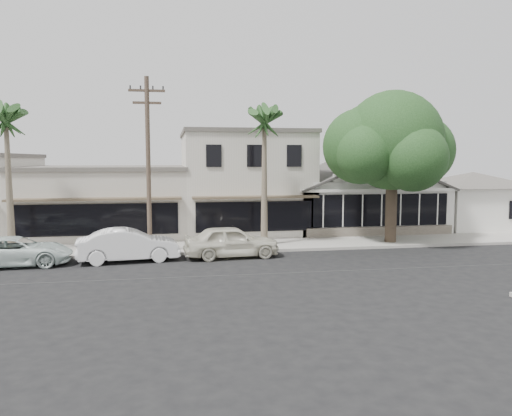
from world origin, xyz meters
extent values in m
plane|color=black|center=(0.00, 0.00, 0.00)|extent=(140.00, 140.00, 0.00)
cube|color=#9E9991|center=(-8.00, 6.75, 0.07)|extent=(90.00, 3.50, 0.15)
cube|color=white|center=(5.00, 12.50, 1.50)|extent=(10.00, 8.00, 3.00)
cube|color=black|center=(5.00, 8.44, 1.75)|extent=(8.80, 0.10, 2.00)
cube|color=#60564C|center=(5.00, 8.45, 0.35)|extent=(9.60, 0.18, 0.70)
cube|color=white|center=(13.20, 11.50, 1.50)|extent=(6.00, 6.00, 3.00)
cube|color=beige|center=(-3.00, 13.50, 3.25)|extent=(8.00, 10.00, 6.50)
cube|color=beige|center=(-12.00, 13.50, 2.10)|extent=(10.00, 10.00, 4.20)
cylinder|color=brown|center=(-9.00, 5.20, 4.50)|extent=(0.24, 0.24, 9.00)
cube|color=brown|center=(-9.00, 5.20, 8.30)|extent=(1.80, 0.12, 0.12)
cube|color=brown|center=(-9.00, 5.20, 7.70)|extent=(1.40, 0.12, 0.12)
imported|color=beige|center=(-4.95, 3.90, 0.81)|extent=(4.86, 2.25, 1.61)
imported|color=white|center=(-9.95, 3.77, 0.79)|extent=(4.97, 2.21, 1.58)
imported|color=silver|center=(-14.95, 3.61, 0.68)|extent=(5.02, 2.58, 1.36)
cylinder|color=#4A3D2D|center=(4.57, 6.15, 1.73)|extent=(0.65, 0.65, 3.47)
sphere|color=#193616|center=(4.57, 6.15, 5.96)|extent=(5.63, 5.63, 5.63)
sphere|color=#193616|center=(6.52, 6.80, 5.42)|extent=(4.12, 4.12, 4.12)
sphere|color=#193616|center=(2.84, 6.58, 5.63)|extent=(4.33, 4.33, 4.33)
sphere|color=#193616|center=(5.00, 4.53, 4.98)|extent=(3.68, 3.68, 3.68)
sphere|color=#193616|center=(3.92, 7.88, 6.28)|extent=(3.90, 3.90, 3.90)
sphere|color=#193616|center=(5.87, 7.67, 6.72)|extent=(3.47, 3.47, 3.47)
sphere|color=#193616|center=(2.62, 5.28, 5.20)|extent=(3.25, 3.25, 3.25)
cone|color=#726651|center=(-2.82, 6.32, 3.37)|extent=(0.41, 0.41, 6.74)
cone|color=#726651|center=(-15.95, 6.32, 3.32)|extent=(0.40, 0.40, 6.63)
camera|label=1|loc=(-7.98, -20.58, 4.90)|focal=35.00mm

